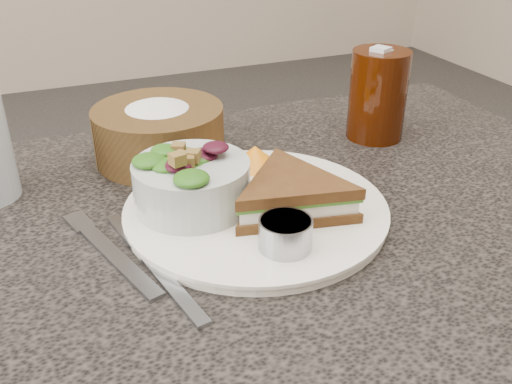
{
  "coord_description": "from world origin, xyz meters",
  "views": [
    {
      "loc": [
        -0.2,
        -0.49,
        1.09
      ],
      "look_at": [
        0.01,
        0.02,
        0.78
      ],
      "focal_mm": 40.0,
      "sensor_mm": 36.0,
      "label": 1
    }
  ],
  "objects_px": {
    "bread_basket": "(158,125)",
    "sandwich": "(292,195)",
    "dinner_plate": "(256,210)",
    "dressing_ramekin": "(285,234)",
    "cola_glass": "(378,91)",
    "salad_bowl": "(192,176)"
  },
  "relations": [
    {
      "from": "bread_basket",
      "to": "sandwich",
      "type": "bearing_deg",
      "value": -67.07
    },
    {
      "from": "dinner_plate",
      "to": "dressing_ramekin",
      "type": "bearing_deg",
      "value": -93.5
    },
    {
      "from": "cola_glass",
      "to": "dinner_plate",
      "type": "bearing_deg",
      "value": -149.94
    },
    {
      "from": "dressing_ramekin",
      "to": "cola_glass",
      "type": "distance_m",
      "value": 0.35
    },
    {
      "from": "sandwich",
      "to": "dressing_ramekin",
      "type": "xyz_separation_m",
      "value": [
        -0.04,
        -0.06,
        -0.01
      ]
    },
    {
      "from": "dressing_ramekin",
      "to": "dinner_plate",
      "type": "bearing_deg",
      "value": 86.5
    },
    {
      "from": "dinner_plate",
      "to": "bread_basket",
      "type": "distance_m",
      "value": 0.21
    },
    {
      "from": "salad_bowl",
      "to": "cola_glass",
      "type": "distance_m",
      "value": 0.34
    },
    {
      "from": "dinner_plate",
      "to": "cola_glass",
      "type": "xyz_separation_m",
      "value": [
        0.25,
        0.14,
        0.06
      ]
    },
    {
      "from": "sandwich",
      "to": "salad_bowl",
      "type": "bearing_deg",
      "value": 162.05
    },
    {
      "from": "sandwich",
      "to": "bread_basket",
      "type": "height_order",
      "value": "bread_basket"
    },
    {
      "from": "dressing_ramekin",
      "to": "bread_basket",
      "type": "height_order",
      "value": "bread_basket"
    },
    {
      "from": "sandwich",
      "to": "cola_glass",
      "type": "relative_size",
      "value": 1.13
    },
    {
      "from": "salad_bowl",
      "to": "cola_glass",
      "type": "bearing_deg",
      "value": 20.6
    },
    {
      "from": "dinner_plate",
      "to": "dressing_ramekin",
      "type": "relative_size",
      "value": 5.47
    },
    {
      "from": "dressing_ramekin",
      "to": "cola_glass",
      "type": "relative_size",
      "value": 0.38
    },
    {
      "from": "dressing_ramekin",
      "to": "salad_bowl",
      "type": "bearing_deg",
      "value": 117.73
    },
    {
      "from": "dinner_plate",
      "to": "salad_bowl",
      "type": "relative_size",
      "value": 2.27
    },
    {
      "from": "salad_bowl",
      "to": "bread_basket",
      "type": "xyz_separation_m",
      "value": [
        0.0,
        0.17,
        -0.0
      ]
    },
    {
      "from": "sandwich",
      "to": "cola_glass",
      "type": "distance_m",
      "value": 0.28
    },
    {
      "from": "dinner_plate",
      "to": "cola_glass",
      "type": "relative_size",
      "value": 2.09
    },
    {
      "from": "dinner_plate",
      "to": "bread_basket",
      "type": "height_order",
      "value": "bread_basket"
    }
  ]
}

